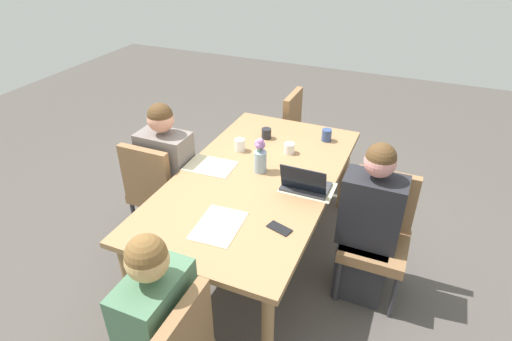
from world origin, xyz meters
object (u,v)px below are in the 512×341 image
at_px(dining_table, 256,185).
at_px(person_far_left_mid, 168,181).
at_px(coffee_mug_centre_right, 327,135).
at_px(phone_black, 279,228).
at_px(person_near_left_far, 368,231).
at_px(coffee_mug_near_left, 240,145).
at_px(flower_vase, 260,156).
at_px(coffee_mug_centre_left, 289,148).
at_px(chair_near_left_far, 378,230).
at_px(coffee_mug_near_right, 266,133).
at_px(chair_far_left_mid, 157,187).
at_px(chair_head_right_right_near, 303,133).
at_px(person_head_left_left_near, 161,340).
at_px(laptop_near_left_far, 305,184).

xyz_separation_m(dining_table, person_far_left_mid, (-0.01, 0.77, -0.16)).
bearing_deg(coffee_mug_centre_right, phone_black, -177.92).
bearing_deg(person_near_left_far, coffee_mug_near_left, 74.08).
xyz_separation_m(flower_vase, coffee_mug_centre_left, (0.34, -0.11, -0.08)).
bearing_deg(chair_near_left_far, dining_table, 94.36).
height_order(coffee_mug_near_right, coffee_mug_centre_left, coffee_mug_near_right).
relative_size(coffee_mug_near_right, coffee_mug_centre_left, 1.04).
xyz_separation_m(chair_far_left_mid, coffee_mug_near_left, (0.39, -0.56, 0.31)).
relative_size(person_far_left_mid, chair_near_left_far, 1.33).
height_order(chair_head_right_right_near, coffee_mug_near_right, chair_head_right_right_near).
height_order(chair_far_left_mid, flower_vase, flower_vase).
relative_size(person_far_left_mid, phone_black, 7.97).
relative_size(dining_table, person_head_left_left_near, 1.69).
bearing_deg(person_far_left_mid, chair_far_left_mid, 141.24).
bearing_deg(dining_table, chair_head_right_right_near, 2.21).
distance_m(person_near_left_far, flower_vase, 0.91).
height_order(chair_far_left_mid, laptop_near_left_far, laptop_near_left_far).
height_order(person_head_left_left_near, coffee_mug_near_right, person_head_left_left_near).
bearing_deg(coffee_mug_near_right, laptop_near_left_far, -139.39).
distance_m(coffee_mug_near_right, phone_black, 1.20).
bearing_deg(person_near_left_far, coffee_mug_near_right, 58.77).
height_order(person_near_left_far, chair_head_right_right_near, person_near_left_far).
height_order(coffee_mug_near_left, coffee_mug_centre_right, coffee_mug_centre_right).
xyz_separation_m(person_far_left_mid, flower_vase, (0.09, -0.76, 0.35)).
relative_size(chair_head_right_right_near, phone_black, 6.00).
bearing_deg(person_head_left_left_near, dining_table, 1.19).
distance_m(person_near_left_far, coffee_mug_centre_left, 0.89).
xyz_separation_m(person_head_left_left_near, laptop_near_left_far, (1.26, -0.35, 0.27)).
height_order(chair_near_left_far, coffee_mug_centre_right, chair_near_left_far).
relative_size(chair_far_left_mid, laptop_near_left_far, 2.81).
distance_m(dining_table, coffee_mug_near_left, 0.43).
relative_size(flower_vase, coffee_mug_near_right, 3.14).
xyz_separation_m(dining_table, flower_vase, (0.08, 0.01, 0.19)).
height_order(chair_far_left_mid, chair_head_right_right_near, same).
xyz_separation_m(coffee_mug_near_left, phone_black, (-0.80, -0.63, -0.05)).
bearing_deg(person_head_left_left_near, person_far_left_mid, 31.85).
bearing_deg(coffee_mug_centre_right, coffee_mug_near_right, 107.86).
height_order(chair_far_left_mid, chair_near_left_far, same).
relative_size(person_head_left_left_near, flower_vase, 4.40).
height_order(laptop_near_left_far, coffee_mug_near_right, laptop_near_left_far).
distance_m(dining_table, person_far_left_mid, 0.78).
distance_m(dining_table, coffee_mug_centre_left, 0.45).
bearing_deg(chair_head_right_right_near, chair_near_left_far, -142.69).
relative_size(chair_far_left_mid, coffee_mug_near_right, 10.40).
bearing_deg(coffee_mug_near_left, coffee_mug_centre_left, -72.55).
bearing_deg(person_head_left_left_near, coffee_mug_near_right, 5.66).
bearing_deg(chair_head_right_right_near, coffee_mug_near_right, 171.30).
relative_size(chair_near_left_far, coffee_mug_centre_right, 8.95).
height_order(person_head_left_left_near, person_near_left_far, same).
bearing_deg(chair_far_left_mid, person_far_left_mid, -38.76).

